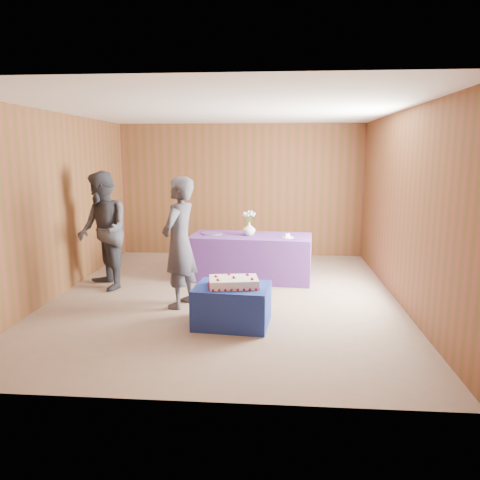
# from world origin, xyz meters

# --- Properties ---
(ground) EXTENTS (6.00, 6.00, 0.00)m
(ground) POSITION_xyz_m (0.00, 0.00, 0.00)
(ground) COLOR #89705E
(ground) RESTS_ON ground
(room_shell) EXTENTS (5.04, 6.04, 2.72)m
(room_shell) POSITION_xyz_m (0.00, 0.00, 1.80)
(room_shell) COLOR brown
(room_shell) RESTS_ON ground
(cake_table) EXTENTS (0.96, 0.78, 0.50)m
(cake_table) POSITION_xyz_m (0.21, -1.14, 0.25)
(cake_table) COLOR navy
(cake_table) RESTS_ON ground
(serving_table) EXTENTS (2.07, 1.07, 0.75)m
(serving_table) POSITION_xyz_m (0.32, 1.05, 0.38)
(serving_table) COLOR #60348F
(serving_table) RESTS_ON ground
(sheet_cake) EXTENTS (0.67, 0.51, 0.14)m
(sheet_cake) POSITION_xyz_m (0.23, -1.17, 0.55)
(sheet_cake) COLOR white
(sheet_cake) RESTS_ON cake_table
(vase) EXTENTS (0.27, 0.27, 0.22)m
(vase) POSITION_xyz_m (0.29, 1.05, 0.86)
(vase) COLOR white
(vase) RESTS_ON serving_table
(flower_spray) EXTENTS (0.21, 0.21, 0.16)m
(flower_spray) POSITION_xyz_m (0.29, 1.05, 1.11)
(flower_spray) COLOR #306026
(flower_spray) RESTS_ON vase
(platter) EXTENTS (0.39, 0.39, 0.02)m
(platter) POSITION_xyz_m (-0.34, 1.13, 0.76)
(platter) COLOR #694890
(platter) RESTS_ON serving_table
(plate) EXTENTS (0.23, 0.23, 0.01)m
(plate) POSITION_xyz_m (0.93, 0.87, 0.76)
(plate) COLOR white
(plate) RESTS_ON serving_table
(cake_slice) EXTENTS (0.08, 0.07, 0.08)m
(cake_slice) POSITION_xyz_m (0.93, 0.87, 0.79)
(cake_slice) COLOR white
(cake_slice) RESTS_ON plate
(knife) EXTENTS (0.26, 0.07, 0.00)m
(knife) POSITION_xyz_m (0.98, 0.72, 0.75)
(knife) COLOR silver
(knife) RESTS_ON serving_table
(guest_left) EXTENTS (0.60, 0.75, 1.80)m
(guest_left) POSITION_xyz_m (-0.57, -0.47, 0.90)
(guest_left) COLOR #3C3C47
(guest_left) RESTS_ON ground
(guest_right) EXTENTS (1.11, 1.14, 1.84)m
(guest_right) POSITION_xyz_m (-1.93, 0.29, 0.92)
(guest_right) COLOR #33353E
(guest_right) RESTS_ON ground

